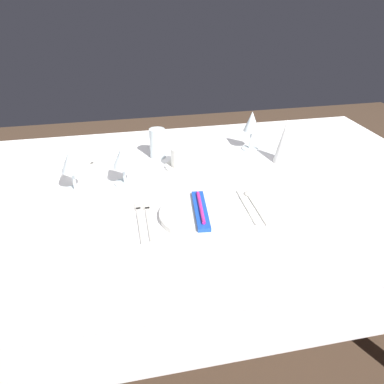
{
  "coord_description": "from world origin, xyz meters",
  "views": [
    {
      "loc": [
        -0.25,
        -1.18,
        1.36
      ],
      "look_at": [
        -0.02,
        -0.1,
        0.76
      ],
      "focal_mm": 37.12,
      "sensor_mm": 36.0,
      "label": 1
    }
  ],
  "objects_px": {
    "fork_outer": "(149,219)",
    "dinner_knife": "(248,207)",
    "toothbrush_package": "(201,210)",
    "napkin_folded": "(285,141)",
    "fork_inner": "(140,220)",
    "drink_tumbler": "(157,145)",
    "coffee_cup_right": "(80,158)",
    "wine_glass_centre": "(123,159)",
    "wine_glass_left": "(252,124)",
    "spoon_soup": "(254,203)",
    "dinner_plate": "(201,215)",
    "coffee_cup_left": "(183,156)",
    "wine_glass_right": "(71,163)"
  },
  "relations": [
    {
      "from": "fork_outer",
      "to": "dinner_knife",
      "type": "distance_m",
      "value": 0.3
    },
    {
      "from": "toothbrush_package",
      "to": "napkin_folded",
      "type": "distance_m",
      "value": 0.51
    },
    {
      "from": "fork_inner",
      "to": "drink_tumbler",
      "type": "xyz_separation_m",
      "value": [
        0.11,
        0.44,
        0.05
      ]
    },
    {
      "from": "coffee_cup_right",
      "to": "wine_glass_centre",
      "type": "xyz_separation_m",
      "value": [
        0.15,
        -0.16,
        0.05
      ]
    },
    {
      "from": "wine_glass_left",
      "to": "wine_glass_centre",
      "type": "bearing_deg",
      "value": -158.58
    },
    {
      "from": "dinner_knife",
      "to": "napkin_folded",
      "type": "height_order",
      "value": "napkin_folded"
    },
    {
      "from": "dinner_knife",
      "to": "coffee_cup_right",
      "type": "distance_m",
      "value": 0.64
    },
    {
      "from": "toothbrush_package",
      "to": "spoon_soup",
      "type": "relative_size",
      "value": 1.03
    },
    {
      "from": "wine_glass_left",
      "to": "dinner_plate",
      "type": "bearing_deg",
      "value": -124.3
    },
    {
      "from": "coffee_cup_left",
      "to": "napkin_folded",
      "type": "distance_m",
      "value": 0.38
    },
    {
      "from": "toothbrush_package",
      "to": "wine_glass_centre",
      "type": "bearing_deg",
      "value": 128.22
    },
    {
      "from": "fork_inner",
      "to": "coffee_cup_right",
      "type": "distance_m",
      "value": 0.43
    },
    {
      "from": "drink_tumbler",
      "to": "wine_glass_right",
      "type": "bearing_deg",
      "value": -144.29
    },
    {
      "from": "napkin_folded",
      "to": "drink_tumbler",
      "type": "bearing_deg",
      "value": 162.09
    },
    {
      "from": "spoon_soup",
      "to": "drink_tumbler",
      "type": "distance_m",
      "value": 0.49
    },
    {
      "from": "coffee_cup_right",
      "to": "dinner_knife",
      "type": "bearing_deg",
      "value": -37.79
    },
    {
      "from": "toothbrush_package",
      "to": "napkin_folded",
      "type": "height_order",
      "value": "napkin_folded"
    },
    {
      "from": "dinner_plate",
      "to": "napkin_folded",
      "type": "height_order",
      "value": "napkin_folded"
    },
    {
      "from": "wine_glass_centre",
      "to": "drink_tumbler",
      "type": "bearing_deg",
      "value": 55.6
    },
    {
      "from": "dinner_knife",
      "to": "drink_tumbler",
      "type": "height_order",
      "value": "drink_tumbler"
    },
    {
      "from": "wine_glass_centre",
      "to": "napkin_folded",
      "type": "bearing_deg",
      "value": 5.55
    },
    {
      "from": "coffee_cup_right",
      "to": "napkin_folded",
      "type": "bearing_deg",
      "value": -7.47
    },
    {
      "from": "fork_inner",
      "to": "coffee_cup_left",
      "type": "height_order",
      "value": "coffee_cup_left"
    },
    {
      "from": "napkin_folded",
      "to": "fork_outer",
      "type": "bearing_deg",
      "value": -151.45
    },
    {
      "from": "fork_outer",
      "to": "coffee_cup_right",
      "type": "height_order",
      "value": "coffee_cup_right"
    },
    {
      "from": "wine_glass_left",
      "to": "coffee_cup_right",
      "type": "bearing_deg",
      "value": -175.97
    },
    {
      "from": "dinner_plate",
      "to": "coffee_cup_left",
      "type": "height_order",
      "value": "coffee_cup_left"
    },
    {
      "from": "coffee_cup_left",
      "to": "drink_tumbler",
      "type": "height_order",
      "value": "drink_tumbler"
    },
    {
      "from": "spoon_soup",
      "to": "wine_glass_right",
      "type": "bearing_deg",
      "value": 159.84
    },
    {
      "from": "napkin_folded",
      "to": "dinner_knife",
      "type": "bearing_deg",
      "value": -129.06
    },
    {
      "from": "dinner_plate",
      "to": "toothbrush_package",
      "type": "distance_m",
      "value": 0.02
    },
    {
      "from": "fork_outer",
      "to": "drink_tumbler",
      "type": "xyz_separation_m",
      "value": [
        0.09,
        0.44,
        0.05
      ]
    },
    {
      "from": "spoon_soup",
      "to": "wine_glass_left",
      "type": "height_order",
      "value": "wine_glass_left"
    },
    {
      "from": "dinner_plate",
      "to": "napkin_folded",
      "type": "xyz_separation_m",
      "value": [
        0.39,
        0.32,
        0.07
      ]
    },
    {
      "from": "toothbrush_package",
      "to": "fork_outer",
      "type": "xyz_separation_m",
      "value": [
        -0.15,
        0.02,
        -0.02
      ]
    },
    {
      "from": "dinner_knife",
      "to": "drink_tumbler",
      "type": "distance_m",
      "value": 0.49
    },
    {
      "from": "wine_glass_right",
      "to": "dinner_plate",
      "type": "bearing_deg",
      "value": -33.77
    },
    {
      "from": "wine_glass_right",
      "to": "dinner_knife",
      "type": "bearing_deg",
      "value": -23.35
    },
    {
      "from": "wine_glass_right",
      "to": "coffee_cup_left",
      "type": "bearing_deg",
      "value": 14.94
    },
    {
      "from": "toothbrush_package",
      "to": "spoon_soup",
      "type": "bearing_deg",
      "value": 13.63
    },
    {
      "from": "toothbrush_package",
      "to": "wine_glass_centre",
      "type": "xyz_separation_m",
      "value": [
        -0.2,
        0.26,
        0.07
      ]
    },
    {
      "from": "fork_inner",
      "to": "coffee_cup_left",
      "type": "xyz_separation_m",
      "value": [
        0.19,
        0.33,
        0.04
      ]
    },
    {
      "from": "fork_inner",
      "to": "napkin_folded",
      "type": "xyz_separation_m",
      "value": [
        0.57,
        0.3,
        0.08
      ]
    },
    {
      "from": "fork_outer",
      "to": "wine_glass_right",
      "type": "xyz_separation_m",
      "value": [
        -0.22,
        0.22,
        0.1
      ]
    },
    {
      "from": "wine_glass_centre",
      "to": "fork_inner",
      "type": "bearing_deg",
      "value": -83.6
    },
    {
      "from": "toothbrush_package",
      "to": "dinner_knife",
      "type": "distance_m",
      "value": 0.16
    },
    {
      "from": "coffee_cup_left",
      "to": "wine_glass_right",
      "type": "height_order",
      "value": "wine_glass_right"
    },
    {
      "from": "fork_inner",
      "to": "wine_glass_right",
      "type": "bearing_deg",
      "value": 130.03
    },
    {
      "from": "dinner_plate",
      "to": "dinner_knife",
      "type": "relative_size",
      "value": 1.14
    },
    {
      "from": "coffee_cup_right",
      "to": "coffee_cup_left",
      "type": "bearing_deg",
      "value": -10.26
    }
  ]
}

